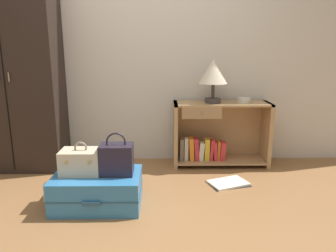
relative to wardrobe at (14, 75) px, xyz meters
name	(u,v)px	position (x,y,z in m)	size (l,w,h in m)	color
ground_plane	(127,222)	(1.26, -1.20, -1.00)	(9.00, 9.00, 0.00)	olive
back_wall	(138,46)	(1.26, 0.30, 0.30)	(6.40, 0.10, 2.60)	beige
wardrobe	(14,75)	(0.00, 0.00, 0.00)	(0.92, 0.47, 2.01)	black
bookshelf	(216,135)	(2.13, 0.06, -0.67)	(1.04, 0.36, 0.70)	tan
table_lamp	(214,73)	(2.07, 0.03, 0.02)	(0.31, 0.31, 0.46)	#3D3838
bowl	(244,100)	(2.41, 0.05, -0.28)	(0.14, 0.14, 0.05)	silver
suitcase_large	(98,190)	(1.00, -0.92, -0.87)	(0.71, 0.50, 0.27)	teal
train_case	(81,161)	(0.87, -0.89, -0.63)	(0.33, 0.23, 0.27)	beige
handbag	(117,159)	(1.16, -0.91, -0.60)	(0.27, 0.19, 0.35)	#231E2D
bottle	(48,193)	(0.56, -0.87, -0.92)	(0.07, 0.07, 0.18)	white
open_book_on_floor	(228,183)	(2.17, -0.50, -1.00)	(0.43, 0.36, 0.02)	white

